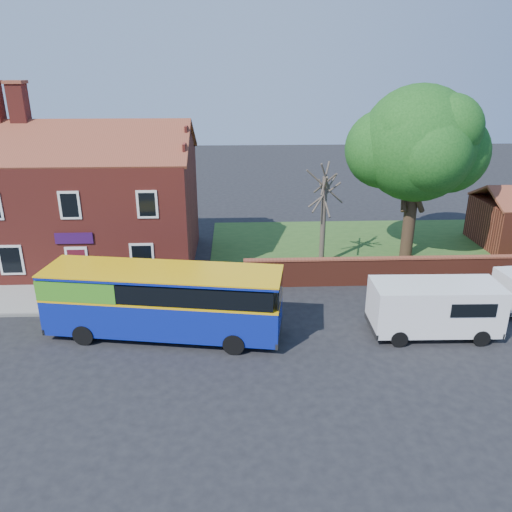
{
  "coord_description": "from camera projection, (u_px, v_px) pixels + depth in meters",
  "views": [
    {
      "loc": [
        1.61,
        -18.04,
        11.33
      ],
      "look_at": [
        2.59,
        5.0,
        2.56
      ],
      "focal_mm": 35.0,
      "sensor_mm": 36.0,
      "label": 1
    }
  ],
  "objects": [
    {
      "name": "large_tree",
      "position": [
        418.0,
        147.0,
        29.57
      ],
      "size": [
        8.61,
        6.81,
        10.51
      ],
      "color": "black",
      "rests_on": "ground"
    },
    {
      "name": "pavement",
      "position": [
        71.0,
        299.0,
        25.88
      ],
      "size": [
        18.0,
        3.5,
        0.12
      ],
      "primitive_type": "cube",
      "color": "gray",
      "rests_on": "ground"
    },
    {
      "name": "van_near",
      "position": [
        435.0,
        307.0,
        22.11
      ],
      "size": [
        5.63,
        2.42,
        2.45
      ],
      "rotation": [
        0.0,
        0.0,
        -0.02
      ],
      "color": "white",
      "rests_on": "ground"
    },
    {
      "name": "kerb",
      "position": [
        60.0,
        314.0,
        24.24
      ],
      "size": [
        18.0,
        0.15,
        0.14
      ],
      "primitive_type": "cube",
      "color": "slate",
      "rests_on": "ground"
    },
    {
      "name": "bus",
      "position": [
        156.0,
        299.0,
        21.92
      ],
      "size": [
        10.62,
        4.23,
        3.15
      ],
      "rotation": [
        0.0,
        0.0,
        -0.16
      ],
      "color": "#0D1F95",
      "rests_on": "ground"
    },
    {
      "name": "shop_building",
      "position": [
        92.0,
        207.0,
        30.05
      ],
      "size": [
        12.3,
        8.13,
        10.5
      ],
      "color": "maroon",
      "rests_on": "ground"
    },
    {
      "name": "boundary_wall",
      "position": [
        442.0,
        270.0,
        27.58
      ],
      "size": [
        22.0,
        0.38,
        1.6
      ],
      "color": "maroon",
      "rests_on": "ground"
    },
    {
      "name": "grass_strip",
      "position": [
        406.0,
        247.0,
        33.46
      ],
      "size": [
        26.0,
        12.0,
        0.04
      ],
      "primitive_type": "cube",
      "color": "#426B28",
      "rests_on": "ground"
    },
    {
      "name": "ground",
      "position": [
        199.0,
        357.0,
        20.81
      ],
      "size": [
        120.0,
        120.0,
        0.0
      ],
      "primitive_type": "plane",
      "color": "black",
      "rests_on": "ground"
    },
    {
      "name": "bare_tree",
      "position": [
        323.0,
        217.0,
        29.44
      ],
      "size": [
        2.22,
        2.65,
        5.93
      ],
      "color": "#4C4238",
      "rests_on": "ground"
    }
  ]
}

